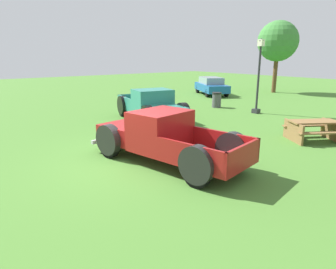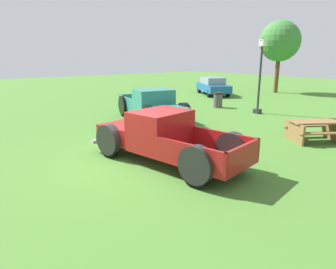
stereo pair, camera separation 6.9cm
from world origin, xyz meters
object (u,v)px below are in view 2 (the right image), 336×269
at_px(pickup_truck_foreground, 159,137).
at_px(sedan_distant_b, 213,86).
at_px(oak_tree_east, 280,41).
at_px(lamp_post_near, 260,75).
at_px(picnic_table, 314,128).
at_px(pickup_truck_behind_right, 154,107).
at_px(trash_can, 218,100).

xyz_separation_m(pickup_truck_foreground, sedan_distant_b, (-10.50, 13.22, 0.00)).
relative_size(pickup_truck_foreground, oak_tree_east, 0.89).
xyz_separation_m(lamp_post_near, picnic_table, (4.85, -3.08, -1.67)).
distance_m(pickup_truck_behind_right, sedan_distant_b, 11.68).
bearing_deg(sedan_distant_b, lamp_post_near, -28.57).
bearing_deg(trash_can, lamp_post_near, 6.30).
bearing_deg(pickup_truck_foreground, sedan_distant_b, 128.45).
relative_size(pickup_truck_behind_right, trash_can, 5.84).
bearing_deg(oak_tree_east, pickup_truck_behind_right, -77.46).
bearing_deg(lamp_post_near, pickup_truck_foreground, -71.81).
xyz_separation_m(pickup_truck_foreground, trash_can, (-5.78, 8.83, -0.28)).
xyz_separation_m(pickup_truck_foreground, lamp_post_near, (-3.00, 9.14, 1.41)).
bearing_deg(trash_can, oak_tree_east, 103.43).
bearing_deg(lamp_post_near, oak_tree_east, 118.13).
height_order(sedan_distant_b, trash_can, sedan_distant_b).
bearing_deg(pickup_truck_foreground, picnic_table, 73.01).
bearing_deg(pickup_truck_behind_right, trash_can, 100.97).
bearing_deg(lamp_post_near, picnic_table, -32.40).
height_order(pickup_truck_foreground, trash_can, pickup_truck_foreground).
bearing_deg(lamp_post_near, pickup_truck_behind_right, -105.47).
distance_m(pickup_truck_foreground, trash_can, 10.56).
xyz_separation_m(picnic_table, trash_can, (-7.64, 2.77, -0.01)).
relative_size(pickup_truck_behind_right, picnic_table, 2.40).
xyz_separation_m(pickup_truck_behind_right, picnic_table, (6.52, 2.96, -0.28)).
bearing_deg(pickup_truck_foreground, lamp_post_near, 108.19).
bearing_deg(pickup_truck_foreground, pickup_truck_behind_right, 146.47).
distance_m(pickup_truck_behind_right, trash_can, 5.85).
bearing_deg(sedan_distant_b, oak_tree_east, 67.29).
height_order(pickup_truck_foreground, picnic_table, pickup_truck_foreground).
distance_m(pickup_truck_foreground, lamp_post_near, 9.72).
bearing_deg(lamp_post_near, trash_can, -173.70).
distance_m(sedan_distant_b, lamp_post_near, 8.65).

